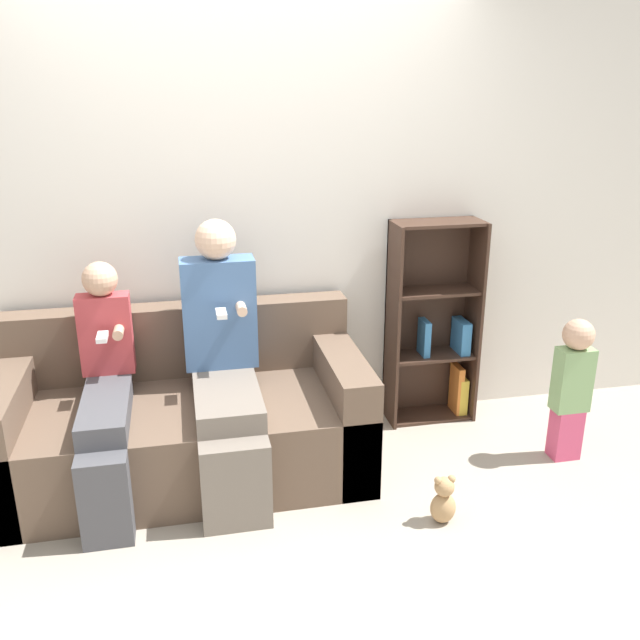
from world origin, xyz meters
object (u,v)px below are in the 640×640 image
object	(u,v)px
child_seated	(105,391)
teddy_bear	(443,501)
adult_seated	(224,357)
toddler_standing	(572,384)
bookshelf	(435,329)
couch	(184,423)

from	to	relation	value
child_seated	teddy_bear	size ratio (longest dim) A/B	4.56
adult_seated	teddy_bear	xyz separation A→B (m)	(0.95, -0.63, -0.55)
toddler_standing	bookshelf	bearing A→B (deg)	129.88
couch	teddy_bear	size ratio (longest dim) A/B	7.58
child_seated	couch	bearing A→B (deg)	19.77
child_seated	bookshelf	size ratio (longest dim) A/B	0.92
bookshelf	teddy_bear	distance (m)	1.20
toddler_standing	child_seated	bearing A→B (deg)	176.22
adult_seated	couch	bearing A→B (deg)	160.93
child_seated	bookshelf	world-z (taller)	bookshelf
adult_seated	teddy_bear	size ratio (longest dim) A/B	5.34
child_seated	teddy_bear	distance (m)	1.69
bookshelf	toddler_standing	bearing A→B (deg)	-50.12
teddy_bear	bookshelf	bearing A→B (deg)	72.33
child_seated	toddler_standing	world-z (taller)	child_seated
bookshelf	adult_seated	bearing A→B (deg)	-161.42
adult_seated	toddler_standing	xyz separation A→B (m)	(1.82, -0.21, -0.23)
toddler_standing	teddy_bear	xyz separation A→B (m)	(-0.87, -0.42, -0.33)
couch	adult_seated	size ratio (longest dim) A/B	1.42
couch	teddy_bear	bearing A→B (deg)	-31.15
adult_seated	teddy_bear	distance (m)	1.26
couch	adult_seated	xyz separation A→B (m)	(0.22, -0.08, 0.39)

